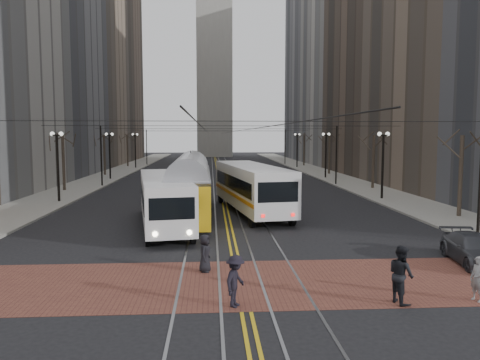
{
  "coord_description": "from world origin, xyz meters",
  "views": [
    {
      "loc": [
        -1.1,
        -21.34,
        5.62
      ],
      "look_at": [
        0.6,
        5.71,
        3.0
      ],
      "focal_mm": 35.0,
      "sensor_mm": 36.0,
      "label": 1
    }
  ],
  "objects": [
    {
      "name": "building_right_far",
      "position": [
        25.5,
        86.0,
        20.0
      ],
      "size": [
        16.0,
        20.0,
        40.0
      ],
      "primitive_type": "cube",
      "color": "slate",
      "rests_on": "ground"
    },
    {
      "name": "pedestrian_a",
      "position": [
        -1.36,
        -2.49,
        0.79
      ],
      "size": [
        0.65,
        0.85,
        1.55
      ],
      "primitive_type": "imported",
      "rotation": [
        0.0,
        0.0,
        1.35
      ],
      "color": "black",
      "rests_on": "crosswalk_band"
    },
    {
      "name": "cargo_van",
      "position": [
        4.44,
        18.44,
        1.18
      ],
      "size": [
        2.31,
        5.42,
        2.36
      ],
      "primitive_type": "cube",
      "rotation": [
        0.0,
        0.0,
        0.05
      ],
      "color": "#BABABA",
      "rests_on": "ground"
    },
    {
      "name": "sidewalk_left",
      "position": [
        -15.0,
        45.0,
        0.07
      ],
      "size": [
        5.0,
        140.0,
        0.15
      ],
      "primitive_type": "cube",
      "color": "gray",
      "rests_on": "ground"
    },
    {
      "name": "sidewalk_right",
      "position": [
        15.0,
        45.0,
        0.07
      ],
      "size": [
        5.0,
        140.0,
        0.15
      ],
      "primitive_type": "cube",
      "color": "gray",
      "rests_on": "ground"
    },
    {
      "name": "pedestrian_c",
      "position": [
        5.22,
        -6.5,
        0.99
      ],
      "size": [
        0.93,
        1.09,
        1.95
      ],
      "primitive_type": "imported",
      "rotation": [
        0.0,
        0.0,
        1.79
      ],
      "color": "black",
      "rests_on": "crosswalk_band"
    },
    {
      "name": "streetcar_rails",
      "position": [
        0.0,
        45.0,
        0.0
      ],
      "size": [
        4.8,
        130.0,
        0.02
      ],
      "primitive_type": "cube",
      "color": "gray",
      "rests_on": "ground"
    },
    {
      "name": "streetcar",
      "position": [
        -2.5,
        10.53,
        1.67
      ],
      "size": [
        2.8,
        14.19,
        3.34
      ],
      "primitive_type": "cube",
      "rotation": [
        0.0,
        0.0,
        0.01
      ],
      "color": "gold",
      "rests_on": "ground"
    },
    {
      "name": "building_left_mid",
      "position": [
        -25.5,
        46.0,
        17.0
      ],
      "size": [
        16.0,
        20.0,
        34.0
      ],
      "primitive_type": "cube",
      "color": "slate",
      "rests_on": "ground"
    },
    {
      "name": "street_trees",
      "position": [
        0.0,
        35.25,
        2.8
      ],
      "size": [
        31.68,
        53.28,
        5.6
      ],
      "color": "#382D23",
      "rests_on": "ground"
    },
    {
      "name": "building_left_midfar",
      "position": [
        -27.5,
        66.0,
        26.0
      ],
      "size": [
        20.0,
        20.0,
        52.0
      ],
      "primitive_type": "cube",
      "color": "#7F6A58",
      "rests_on": "ground"
    },
    {
      "name": "transit_bus",
      "position": [
        -3.97,
        7.25,
        1.55
      ],
      "size": [
        4.52,
        12.66,
        3.1
      ],
      "primitive_type": "cube",
      "rotation": [
        0.0,
        0.0,
        0.16
      ],
      "color": "silver",
      "rests_on": "ground"
    },
    {
      "name": "pedestrian_b",
      "position": [
        7.88,
        -6.5,
        0.78
      ],
      "size": [
        0.53,
        0.65,
        1.53
      ],
      "primitive_type": "imported",
      "rotation": [
        0.0,
        0.0,
        5.06
      ],
      "color": "gray",
      "rests_on": "crosswalk_band"
    },
    {
      "name": "building_right_mid",
      "position": [
        25.5,
        46.0,
        17.0
      ],
      "size": [
        16.0,
        20.0,
        34.0
      ],
      "primitive_type": "cube",
      "color": "brown",
      "rests_on": "ground"
    },
    {
      "name": "pedestrian_d",
      "position": [
        -0.32,
        -6.5,
        0.87
      ],
      "size": [
        1.06,
        1.28,
        1.72
      ],
      "primitive_type": "imported",
      "rotation": [
        0.0,
        0.0,
        1.11
      ],
      "color": "black",
      "rests_on": "crosswalk_band"
    },
    {
      "name": "sedan_grey",
      "position": [
        6.18,
        34.74,
        0.8
      ],
      "size": [
        2.48,
        4.9,
        1.6
      ],
      "primitive_type": "imported",
      "rotation": [
        0.0,
        0.0,
        0.13
      ],
      "color": "#3F4246",
      "rests_on": "ground"
    },
    {
      "name": "sedan_parked",
      "position": [
        10.37,
        -2.0,
        0.64
      ],
      "size": [
        2.34,
        4.61,
        1.28
      ],
      "primitive_type": "imported",
      "rotation": [
        0.0,
        0.0,
        -0.13
      ],
      "color": "#42444A",
      "rests_on": "ground"
    },
    {
      "name": "centre_lines",
      "position": [
        0.0,
        45.0,
        0.01
      ],
      "size": [
        0.42,
        130.0,
        0.01
      ],
      "primitive_type": "cube",
      "color": "gold",
      "rests_on": "ground"
    },
    {
      "name": "trolley_wires",
      "position": [
        0.0,
        34.83,
        3.77
      ],
      "size": [
        25.96,
        120.0,
        6.6
      ],
      "color": "black",
      "rests_on": "ground"
    },
    {
      "name": "clock_tower",
      "position": [
        0.0,
        102.0,
        35.96
      ],
      "size": [
        12.0,
        12.0,
        66.0
      ],
      "color": "#B2AFA5",
      "rests_on": "ground"
    },
    {
      "name": "building_left_far",
      "position": [
        -25.5,
        86.0,
        20.0
      ],
      "size": [
        16.0,
        20.0,
        40.0
      ],
      "primitive_type": "cube",
      "color": "brown",
      "rests_on": "ground"
    },
    {
      "name": "building_right_midfar",
      "position": [
        27.5,
        66.0,
        26.0
      ],
      "size": [
        20.0,
        20.0,
        52.0
      ],
      "primitive_type": "cube",
      "color": "#A7A49D",
      "rests_on": "ground"
    },
    {
      "name": "crosswalk_band",
      "position": [
        0.0,
        -4.0,
        0.01
      ],
      "size": [
        25.0,
        6.0,
        0.01
      ],
      "primitive_type": "cube",
      "color": "brown",
      "rests_on": "ground"
    },
    {
      "name": "rear_bus",
      "position": [
        1.8,
        12.04,
        1.72
      ],
      "size": [
        4.87,
        13.45,
        3.43
      ],
      "primitive_type": "cube",
      "rotation": [
        0.0,
        0.0,
        0.16
      ],
      "color": "white",
      "rests_on": "ground"
    },
    {
      "name": "ground",
      "position": [
        0.0,
        0.0,
        0.0
      ],
      "size": [
        260.0,
        260.0,
        0.0
      ],
      "primitive_type": "plane",
      "color": "black",
      "rests_on": "ground"
    },
    {
      "name": "lamp_posts",
      "position": [
        -0.0,
        28.75,
        2.8
      ],
      "size": [
        27.6,
        57.2,
        5.6
      ],
      "color": "black",
      "rests_on": "ground"
    }
  ]
}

